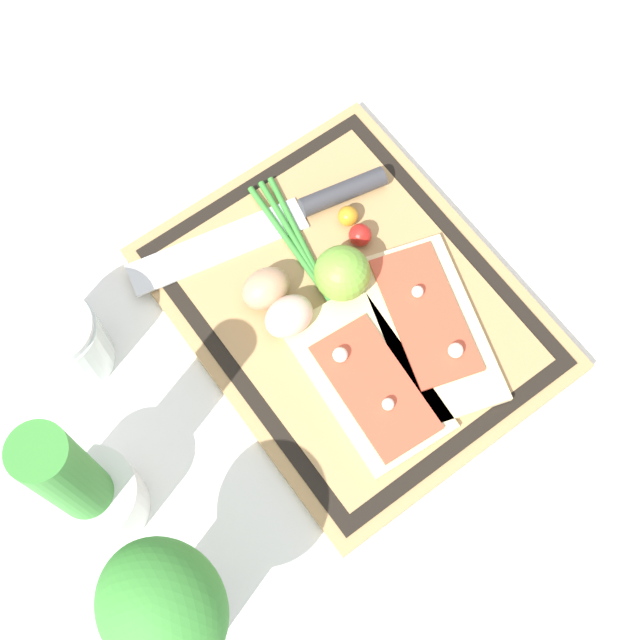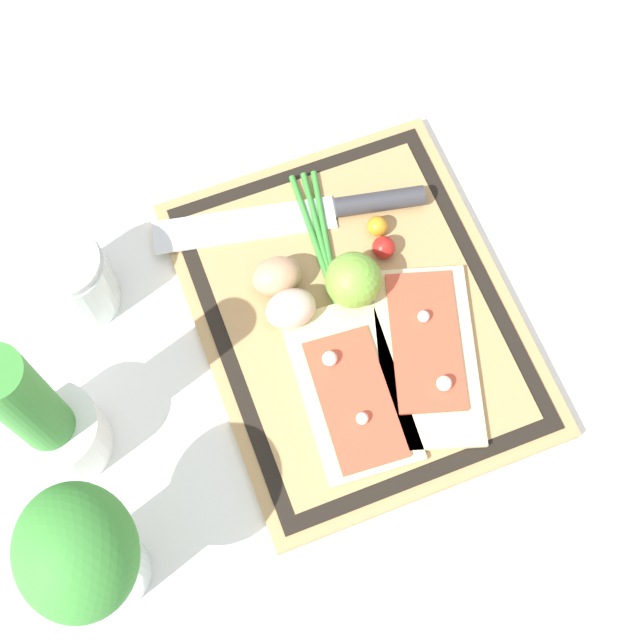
{
  "view_description": "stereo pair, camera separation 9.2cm",
  "coord_description": "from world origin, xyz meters",
  "px_view_note": "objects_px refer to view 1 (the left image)",
  "views": [
    {
      "loc": [
        -0.28,
        0.25,
        0.89
      ],
      "look_at": [
        0.0,
        0.04,
        0.03
      ],
      "focal_mm": 50.0,
      "sensor_mm": 36.0,
      "label": 1
    },
    {
      "loc": [
        -0.32,
        0.17,
        0.89
      ],
      "look_at": [
        0.0,
        0.04,
        0.03
      ],
      "focal_mm": 50.0,
      "sensor_mm": 36.0,
      "label": 2
    }
  ],
  "objects_px": {
    "lime": "(342,273)",
    "herb_glass": "(168,611)",
    "pizza_slice_near": "(430,325)",
    "egg_brown": "(266,288)",
    "knife": "(302,210)",
    "cherry_tomato_yellow": "(348,216)",
    "cherry_tomato_red": "(360,235)",
    "herb_pot": "(85,491)",
    "pizza_slice_far": "(369,380)",
    "egg_pink": "(289,316)",
    "sauce_jar": "(67,345)"
  },
  "relations": [
    {
      "from": "pizza_slice_far",
      "to": "sauce_jar",
      "type": "relative_size",
      "value": 2.01
    },
    {
      "from": "lime",
      "to": "pizza_slice_near",
      "type": "bearing_deg",
      "value": -154.24
    },
    {
      "from": "cherry_tomato_yellow",
      "to": "egg_pink",
      "type": "bearing_deg",
      "value": 116.51
    },
    {
      "from": "egg_brown",
      "to": "lime",
      "type": "xyz_separation_m",
      "value": [
        -0.04,
        -0.07,
        0.01
      ]
    },
    {
      "from": "pizza_slice_far",
      "to": "herb_glass",
      "type": "bearing_deg",
      "value": 106.53
    },
    {
      "from": "cherry_tomato_yellow",
      "to": "cherry_tomato_red",
      "type": "bearing_deg",
      "value": 171.72
    },
    {
      "from": "sauce_jar",
      "to": "herb_pot",
      "type": "bearing_deg",
      "value": 159.23
    },
    {
      "from": "herb_pot",
      "to": "egg_pink",
      "type": "bearing_deg",
      "value": -80.1
    },
    {
      "from": "pizza_slice_far",
      "to": "egg_pink",
      "type": "distance_m",
      "value": 0.11
    },
    {
      "from": "egg_brown",
      "to": "cherry_tomato_red",
      "type": "distance_m",
      "value": 0.12
    },
    {
      "from": "cherry_tomato_yellow",
      "to": "sauce_jar",
      "type": "bearing_deg",
      "value": 82.2
    },
    {
      "from": "herb_pot",
      "to": "herb_glass",
      "type": "height_order",
      "value": "herb_pot"
    },
    {
      "from": "cherry_tomato_red",
      "to": "sauce_jar",
      "type": "xyz_separation_m",
      "value": [
        0.07,
        0.32,
        0.01
      ]
    },
    {
      "from": "sauce_jar",
      "to": "herb_glass",
      "type": "bearing_deg",
      "value": 170.29
    },
    {
      "from": "egg_brown",
      "to": "cherry_tomato_red",
      "type": "bearing_deg",
      "value": -92.49
    },
    {
      "from": "egg_pink",
      "to": "egg_brown",
      "type": "bearing_deg",
      "value": 1.24
    },
    {
      "from": "pizza_slice_far",
      "to": "lime",
      "type": "height_order",
      "value": "lime"
    },
    {
      "from": "cherry_tomato_yellow",
      "to": "herb_glass",
      "type": "xyz_separation_m",
      "value": [
        -0.24,
        0.37,
        0.09
      ]
    },
    {
      "from": "pizza_slice_near",
      "to": "egg_pink",
      "type": "bearing_deg",
      "value": 52.13
    },
    {
      "from": "lime",
      "to": "herb_glass",
      "type": "xyz_separation_m",
      "value": [
        -0.19,
        0.32,
        0.07
      ]
    },
    {
      "from": "sauce_jar",
      "to": "herb_glass",
      "type": "xyz_separation_m",
      "value": [
        -0.29,
        0.05,
        0.07
      ]
    },
    {
      "from": "knife",
      "to": "herb_pot",
      "type": "relative_size",
      "value": 1.3
    },
    {
      "from": "pizza_slice_near",
      "to": "egg_brown",
      "type": "relative_size",
      "value": 4.08
    },
    {
      "from": "cherry_tomato_red",
      "to": "herb_pot",
      "type": "relative_size",
      "value": 0.11
    },
    {
      "from": "pizza_slice_far",
      "to": "sauce_jar",
      "type": "height_order",
      "value": "sauce_jar"
    },
    {
      "from": "pizza_slice_near",
      "to": "egg_brown",
      "type": "bearing_deg",
      "value": 41.98
    },
    {
      "from": "lime",
      "to": "pizza_slice_far",
      "type": "bearing_deg",
      "value": 157.48
    },
    {
      "from": "knife",
      "to": "sauce_jar",
      "type": "distance_m",
      "value": 0.29
    },
    {
      "from": "knife",
      "to": "herb_glass",
      "type": "height_order",
      "value": "herb_glass"
    },
    {
      "from": "pizza_slice_far",
      "to": "egg_brown",
      "type": "xyz_separation_m",
      "value": [
        0.14,
        0.03,
        0.02
      ]
    },
    {
      "from": "sauce_jar",
      "to": "cherry_tomato_yellow",
      "type": "bearing_deg",
      "value": -97.8
    },
    {
      "from": "lime",
      "to": "cherry_tomato_yellow",
      "type": "height_order",
      "value": "lime"
    },
    {
      "from": "knife",
      "to": "lime",
      "type": "xyz_separation_m",
      "value": [
        -0.1,
        0.02,
        0.02
      ]
    },
    {
      "from": "pizza_slice_far",
      "to": "cherry_tomato_red",
      "type": "bearing_deg",
      "value": -34.13
    },
    {
      "from": "pizza_slice_far",
      "to": "herb_pot",
      "type": "bearing_deg",
      "value": 79.14
    },
    {
      "from": "egg_pink",
      "to": "herb_pot",
      "type": "relative_size",
      "value": 0.23
    },
    {
      "from": "herb_glass",
      "to": "pizza_slice_near",
      "type": "bearing_deg",
      "value": -75.86
    },
    {
      "from": "herb_glass",
      "to": "egg_pink",
      "type": "bearing_deg",
      "value": -53.89
    },
    {
      "from": "pizza_slice_far",
      "to": "knife",
      "type": "relative_size",
      "value": 0.64
    },
    {
      "from": "knife",
      "to": "cherry_tomato_yellow",
      "type": "height_order",
      "value": "same"
    },
    {
      "from": "egg_pink",
      "to": "lime",
      "type": "xyz_separation_m",
      "value": [
        0.0,
        -0.07,
        0.01
      ]
    },
    {
      "from": "herb_pot",
      "to": "pizza_slice_far",
      "type": "bearing_deg",
      "value": -100.86
    },
    {
      "from": "lime",
      "to": "cherry_tomato_red",
      "type": "bearing_deg",
      "value": -57.12
    },
    {
      "from": "egg_brown",
      "to": "cherry_tomato_red",
      "type": "height_order",
      "value": "egg_brown"
    },
    {
      "from": "herb_glass",
      "to": "sauce_jar",
      "type": "bearing_deg",
      "value": -9.71
    },
    {
      "from": "egg_brown",
      "to": "sauce_jar",
      "type": "distance_m",
      "value": 0.21
    },
    {
      "from": "knife",
      "to": "herb_pot",
      "type": "height_order",
      "value": "herb_pot"
    },
    {
      "from": "knife",
      "to": "pizza_slice_near",
      "type": "bearing_deg",
      "value": -171.57
    },
    {
      "from": "egg_brown",
      "to": "cherry_tomato_yellow",
      "type": "bearing_deg",
      "value": -80.06
    },
    {
      "from": "egg_brown",
      "to": "herb_pot",
      "type": "relative_size",
      "value": 0.23
    }
  ]
}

